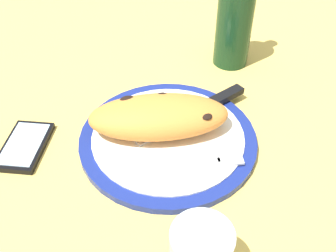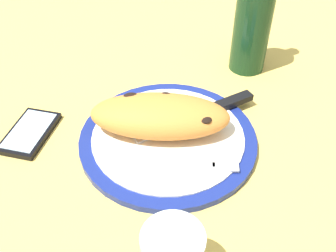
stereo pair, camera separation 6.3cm
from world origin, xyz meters
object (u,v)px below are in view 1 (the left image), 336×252
wine_bottle (235,15)px  fork (200,162)px  plate (168,138)px  knife (208,105)px  calzone (159,116)px  smartphone (25,146)px

wine_bottle → fork: bearing=-119.1°
plate → knife: knife is taller
plate → calzone: 4.28cm
calzone → wine_bottle: wine_bottle is taller
knife → calzone: bearing=-160.0°
knife → smartphone: bearing=-178.2°
plate → knife: bearing=30.7°
calzone → knife: bearing=20.0°
fork → wine_bottle: (15.57, 27.93, 9.00)cm
plate → smartphone: size_ratio=2.32×
plate → wine_bottle: wine_bottle is taller
smartphone → wine_bottle: bearing=21.3°
plate → fork: 8.05cm
knife → plate: bearing=-149.3°
fork → wine_bottle: wine_bottle is taller
knife → smartphone: (-32.05, -0.99, -1.49)cm
calzone → smartphone: 22.69cm
plate → smartphone: 23.72cm
smartphone → wine_bottle: wine_bottle is taller
fork → knife: (5.49, 12.48, 0.29)cm
calzone → plate: bearing=-53.4°
plate → knife: 10.20cm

